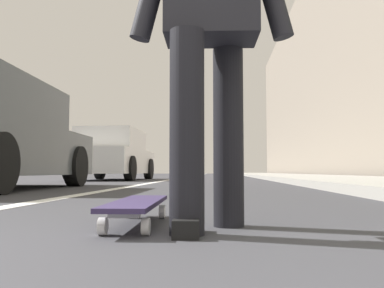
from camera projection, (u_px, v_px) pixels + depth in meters
name	position (u px, v px, depth m)	size (l,w,h in m)	color
ground_plane	(204.00, 181.00, 10.35)	(80.00, 80.00, 0.00)	#38383D
lane_stripe_white	(190.00, 176.00, 20.38)	(52.00, 0.16, 0.01)	silver
sidewalk_curb	(287.00, 176.00, 18.09)	(52.00, 3.20, 0.12)	#9E9B93
building_facade	(319.00, 74.00, 22.28)	(40.00, 1.20, 11.15)	gray
skateboard	(137.00, 205.00, 1.90)	(0.85, 0.23, 0.11)	white
skater_person	(210.00, 14.00, 1.79)	(0.47, 0.72, 1.64)	black
parked_car_mid	(113.00, 156.00, 12.34)	(4.22, 1.94, 1.50)	silver
traffic_light	(190.00, 126.00, 26.32)	(0.33, 0.28, 4.68)	#2D2D2D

